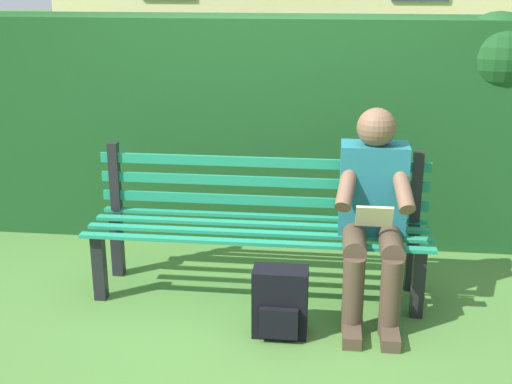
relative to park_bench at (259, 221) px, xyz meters
The scene contains 5 objects.
ground 0.46m from the park_bench, 90.00° to the left, with size 60.00×60.00×0.00m, color #477533.
park_bench is the anchor object (origin of this frame).
person_seated 0.71m from the park_bench, 164.89° to the left, with size 0.44×0.73×1.17m.
hedge_backdrop 1.11m from the park_bench, 82.74° to the right, with size 5.51×0.70×1.63m.
backpack 0.63m from the park_bench, 107.79° to the left, with size 0.29×0.24×0.38m.
Camera 1 is at (-0.42, 3.72, 1.89)m, focal length 47.43 mm.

